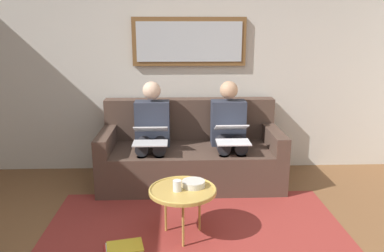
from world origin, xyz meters
name	(u,v)px	position (x,y,z in m)	size (l,w,h in m)	color
wall_rear	(189,63)	(0.00, -2.60, 1.30)	(6.00, 0.12, 2.60)	beige
area_rug	(196,238)	(0.00, -0.85, 0.00)	(2.60, 1.80, 0.01)	maroon
couch	(191,154)	(0.00, -2.12, 0.31)	(1.98, 0.90, 0.90)	#4C382D
framed_mirror	(189,42)	(0.00, -2.51, 1.55)	(1.32, 0.05, 0.55)	brown
coffee_table	(183,191)	(0.11, -0.90, 0.41)	(0.56, 0.56, 0.43)	tan
cup	(177,186)	(0.15, -0.87, 0.47)	(0.07, 0.07, 0.09)	silver
bowl	(193,184)	(0.02, -0.95, 0.45)	(0.19, 0.19, 0.05)	beige
person_left	(229,130)	(-0.42, -2.05, 0.61)	(0.38, 0.58, 1.14)	#2D3342
laptop_white	(232,134)	(-0.42, -1.82, 0.63)	(0.34, 0.40, 0.17)	white
person_right	(152,131)	(0.42, -2.05, 0.61)	(0.38, 0.58, 1.14)	#2D3342
laptop_silver	(151,135)	(0.42, -1.82, 0.63)	(0.35, 0.37, 0.16)	silver
magazine_stack	(124,248)	(0.58, -0.70, 0.02)	(0.34, 0.27, 0.03)	red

